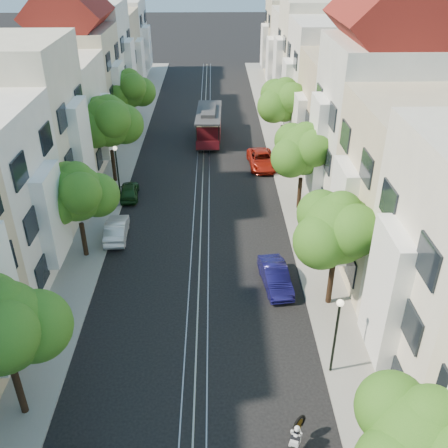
{
  "coord_description": "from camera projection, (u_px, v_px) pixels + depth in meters",
  "views": [
    {
      "loc": [
        0.99,
        -12.54,
        17.73
      ],
      "look_at": [
        1.55,
        14.08,
        2.2
      ],
      "focal_mm": 40.0,
      "sensor_mm": 36.0,
      "label": 1
    }
  ],
  "objects": [
    {
      "name": "lamp_west",
      "position": [
        117.0,
        164.0,
        37.2
      ],
      "size": [
        0.32,
        0.32,
        4.16
      ],
      "color": "black",
      "rests_on": "ground"
    },
    {
      "name": "tree_e_d",
      "position": [
        284.0,
        101.0,
        44.18
      ],
      "size": [
        5.01,
        4.16,
        6.85
      ],
      "color": "black",
      "rests_on": "ground"
    },
    {
      "name": "cable_car",
      "position": [
        209.0,
        123.0,
        48.77
      ],
      "size": [
        2.58,
        7.59,
        2.89
      ],
      "rotation": [
        0.0,
        0.0,
        -0.03
      ],
      "color": "black",
      "rests_on": "ground"
    },
    {
      "name": "townhouses_west",
      "position": [
        58.0,
        111.0,
        41.08
      ],
      "size": [
        7.75,
        72.0,
        11.76
      ],
      "color": "silver",
      "rests_on": "ground"
    },
    {
      "name": "tree_e_b",
      "position": [
        339.0,
        230.0,
        25.24
      ],
      "size": [
        4.93,
        4.08,
        6.68
      ],
      "color": "black",
      "rests_on": "ground"
    },
    {
      "name": "sidewalk_east",
      "position": [
        285.0,
        165.0,
        44.03
      ],
      "size": [
        2.5,
        80.0,
        0.12
      ],
      "primitive_type": "cube",
      "color": "gray",
      "rests_on": "ground"
    },
    {
      "name": "parked_car_e_mid",
      "position": [
        275.0,
        277.0,
        28.71
      ],
      "size": [
        1.84,
        4.06,
        1.29
      ],
      "primitive_type": "imported",
      "rotation": [
        0.0,
        0.0,
        0.12
      ],
      "color": "#0E0C3F",
      "rests_on": "ground"
    },
    {
      "name": "rail_left",
      "position": [
        197.0,
        166.0,
        43.91
      ],
      "size": [
        0.06,
        80.0,
        0.02
      ],
      "primitive_type": "cube",
      "color": "gray",
      "rests_on": "ground"
    },
    {
      "name": "rail_slot",
      "position": [
        203.0,
        166.0,
        43.92
      ],
      "size": [
        0.06,
        80.0,
        0.02
      ],
      "primitive_type": "cube",
      "color": "gray",
      "rests_on": "ground"
    },
    {
      "name": "parked_car_w_far",
      "position": [
        129.0,
        191.0,
        38.44
      ],
      "size": [
        1.66,
        3.52,
        1.16
      ],
      "primitive_type": "imported",
      "rotation": [
        0.0,
        0.0,
        3.22
      ],
      "color": "#153615",
      "rests_on": "ground"
    },
    {
      "name": "tree_w_c",
      "position": [
        109.0,
        123.0,
        38.63
      ],
      "size": [
        5.13,
        4.28,
        7.09
      ],
      "color": "black",
      "rests_on": "ground"
    },
    {
      "name": "tree_w_a",
      "position": [
        2.0,
        329.0,
        18.94
      ],
      "size": [
        4.93,
        4.08,
        6.68
      ],
      "color": "black",
      "rests_on": "ground"
    },
    {
      "name": "tree_e_c",
      "position": [
        304.0,
        151.0,
        34.81
      ],
      "size": [
        4.84,
        3.99,
        6.52
      ],
      "color": "black",
      "rests_on": "ground"
    },
    {
      "name": "parked_car_e_far",
      "position": [
        262.0,
        160.0,
        43.54
      ],
      "size": [
        2.46,
        4.85,
        1.31
      ],
      "primitive_type": "imported",
      "rotation": [
        0.0,
        0.0,
        0.06
      ],
      "color": "maroon",
      "rests_on": "ground"
    },
    {
      "name": "parked_car_w_mid",
      "position": [
        117.0,
        229.0,
        33.34
      ],
      "size": [
        1.56,
        3.94,
        1.28
      ],
      "primitive_type": "imported",
      "rotation": [
        0.0,
        0.0,
        3.19
      ],
      "color": "silver",
      "rests_on": "ground"
    },
    {
      "name": "lamp_east",
      "position": [
        337.0,
        326.0,
        21.88
      ],
      "size": [
        0.32,
        0.32,
        4.16
      ],
      "color": "black",
      "rests_on": "ground"
    },
    {
      "name": "ground",
      "position": [
        203.0,
        166.0,
        43.93
      ],
      "size": [
        200.0,
        200.0,
        0.0
      ],
      "primitive_type": "plane",
      "color": "black",
      "rests_on": "ground"
    },
    {
      "name": "lane_line",
      "position": [
        203.0,
        166.0,
        43.93
      ],
      "size": [
        0.08,
        80.0,
        0.01
      ],
      "primitive_type": "cube",
      "color": "tan",
      "rests_on": "ground"
    },
    {
      "name": "sidewalk_west",
      "position": [
        121.0,
        166.0,
        43.77
      ],
      "size": [
        2.5,
        80.0,
        0.12
      ],
      "primitive_type": "cube",
      "color": "gray",
      "rests_on": "ground"
    },
    {
      "name": "tree_e_a",
      "position": [
        425.0,
        444.0,
        15.05
      ],
      "size": [
        4.72,
        3.87,
        6.27
      ],
      "color": "black",
      "rests_on": "ground"
    },
    {
      "name": "townhouses_east",
      "position": [
        344.0,
        108.0,
        41.46
      ],
      "size": [
        7.75,
        72.0,
        12.0
      ],
      "color": "beige",
      "rests_on": "ground"
    },
    {
      "name": "tree_w_d",
      "position": [
        130.0,
        90.0,
        48.37
      ],
      "size": [
        4.84,
        3.99,
        6.52
      ],
      "color": "black",
      "rests_on": "ground"
    },
    {
      "name": "tree_w_b",
      "position": [
        77.0,
        194.0,
        29.47
      ],
      "size": [
        4.72,
        3.87,
        6.27
      ],
      "color": "black",
      "rests_on": "ground"
    },
    {
      "name": "rail_right",
      "position": [
        209.0,
        166.0,
        43.93
      ],
      "size": [
        0.06,
        80.0,
        0.02
      ],
      "primitive_type": "cube",
      "color": "gray",
      "rests_on": "ground"
    },
    {
      "name": "sportbike_rider",
      "position": [
        296.0,
        439.0,
        19.35
      ],
      "size": [
        0.92,
        1.72,
        1.32
      ],
      "rotation": [
        0.0,
        0.0,
        -0.35
      ],
      "color": "black",
      "rests_on": "ground"
    }
  ]
}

